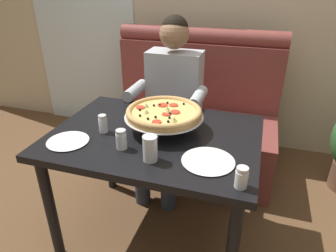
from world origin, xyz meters
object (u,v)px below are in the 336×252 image
pizza (164,113)px  shaker_pepper_flakes (121,141)px  plate_near_left (208,160)px  booth_bench (191,121)px  diner_main (170,97)px  plate_near_right (68,140)px  drinking_glass (150,150)px  dining_table (155,149)px  shaker_oregano (103,125)px  shaker_parmesan (241,179)px

pizza → shaker_pepper_flakes: 0.30m
shaker_pepper_flakes → plate_near_left: shaker_pepper_flakes is taller
booth_bench → diner_main: bearing=-110.3°
shaker_pepper_flakes → plate_near_right: (-0.30, -0.03, -0.03)m
booth_bench → drinking_glass: booth_bench is taller
diner_main → pizza: size_ratio=2.90×
booth_bench → shaker_pepper_flakes: 1.15m
drinking_glass → plate_near_left: bearing=14.4°
booth_bench → plate_near_left: (0.33, -1.07, 0.35)m
dining_table → plate_near_left: (0.33, -0.19, 0.11)m
shaker_pepper_flakes → shaker_oregano: bearing=142.9°
booth_bench → diner_main: (-0.10, -0.27, 0.31)m
diner_main → drinking_glass: (0.17, -0.87, 0.08)m
booth_bench → shaker_parmesan: (0.50, -1.21, 0.38)m
drinking_glass → shaker_parmesan: bearing=-10.2°
pizza → plate_near_right: 0.53m
dining_table → pizza: 0.21m
plate_near_right → drinking_glass: 0.48m
dining_table → shaker_parmesan: size_ratio=11.96×
diner_main → shaker_oregano: diner_main is taller
shaker_oregano → drinking_glass: bearing=-28.5°
dining_table → diner_main: (-0.10, 0.62, 0.07)m
diner_main → pizza: 0.58m
plate_near_left → plate_near_right: size_ratio=1.15×
shaker_oregano → plate_near_left: bearing=-11.3°
pizza → plate_near_left: bearing=-40.2°
plate_near_right → drinking_glass: size_ratio=1.73×
plate_near_right → shaker_oregano: bearing=51.2°
shaker_oregano → shaker_parmesan: size_ratio=1.07×
shaker_parmesan → pizza: bearing=139.3°
plate_near_right → shaker_pepper_flakes: bearing=4.9°
shaker_oregano → plate_near_right: bearing=-128.8°
dining_table → diner_main: diner_main is taller
booth_bench → pizza: (0.03, -0.82, 0.44)m
booth_bench → shaker_oregano: booth_bench is taller
booth_bench → drinking_glass: (0.07, -1.14, 0.39)m
plate_near_right → dining_table: bearing=28.7°
booth_bench → plate_near_left: booth_bench is taller
pizza → plate_near_left: (0.30, -0.25, -0.09)m
dining_table → shaker_pepper_flakes: shaker_pepper_flakes is taller
shaker_oregano → shaker_pepper_flakes: bearing=-37.1°
dining_table → diner_main: size_ratio=0.89×
shaker_pepper_flakes → plate_near_right: size_ratio=0.47×
shaker_pepper_flakes → plate_near_left: size_ratio=0.41×
shaker_pepper_flakes → plate_near_right: 0.30m
shaker_pepper_flakes → dining_table: bearing=61.7°
diner_main → shaker_oregano: size_ratio=12.49×
booth_bench → pizza: size_ratio=3.17×
pizza → plate_near_right: pizza is taller
booth_bench → pizza: 0.93m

